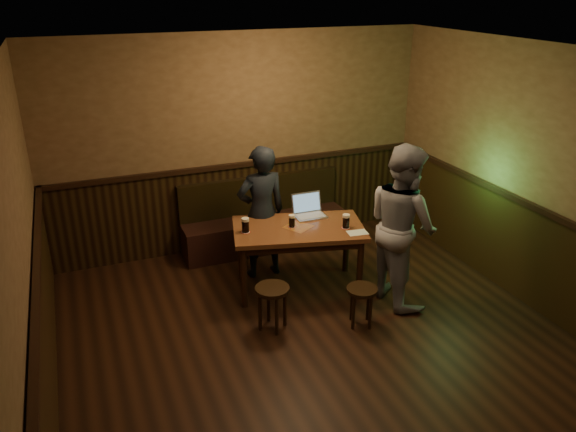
% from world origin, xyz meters
% --- Properties ---
extents(room, '(5.04, 6.04, 2.84)m').
position_xyz_m(room, '(0.00, 0.22, 1.20)').
color(room, black).
rests_on(room, ground).
extents(bench, '(2.20, 0.50, 0.95)m').
position_xyz_m(bench, '(0.22, 2.75, 0.31)').
color(bench, black).
rests_on(bench, ground).
extents(pub_table, '(1.63, 1.17, 0.79)m').
position_xyz_m(pub_table, '(0.22, 1.56, 0.68)').
color(pub_table, brown).
rests_on(pub_table, ground).
extents(stool_left, '(0.37, 0.37, 0.48)m').
position_xyz_m(stool_left, '(-0.35, 0.89, 0.38)').
color(stool_left, black).
rests_on(stool_left, ground).
extents(stool_right, '(0.42, 0.42, 0.44)m').
position_xyz_m(stool_right, '(0.53, 0.60, 0.35)').
color(stool_right, black).
rests_on(stool_right, ground).
extents(pint_left, '(0.11, 0.11, 0.17)m').
position_xyz_m(pint_left, '(-0.38, 1.64, 0.87)').
color(pint_left, maroon).
rests_on(pint_left, pub_table).
extents(pint_mid, '(0.09, 0.09, 0.15)m').
position_xyz_m(pint_mid, '(0.15, 1.58, 0.86)').
color(pint_mid, maroon).
rests_on(pint_mid, pub_table).
extents(pint_right, '(0.11, 0.11, 0.17)m').
position_xyz_m(pint_right, '(0.70, 1.33, 0.87)').
color(pint_right, maroon).
rests_on(pint_right, pub_table).
extents(laptop, '(0.37, 0.30, 0.26)m').
position_xyz_m(laptop, '(0.46, 1.82, 0.85)').
color(laptop, silver).
rests_on(laptop, pub_table).
extents(menu, '(0.24, 0.18, 0.00)m').
position_xyz_m(menu, '(0.76, 1.17, 0.79)').
color(menu, silver).
rests_on(menu, pub_table).
extents(person_suit, '(0.61, 0.41, 1.63)m').
position_xyz_m(person_suit, '(-0.05, 2.04, 0.82)').
color(person_suit, black).
rests_on(person_suit, ground).
extents(person_grey, '(0.71, 0.90, 1.81)m').
position_xyz_m(person_grey, '(1.18, 0.94, 0.91)').
color(person_grey, gray).
rests_on(person_grey, ground).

